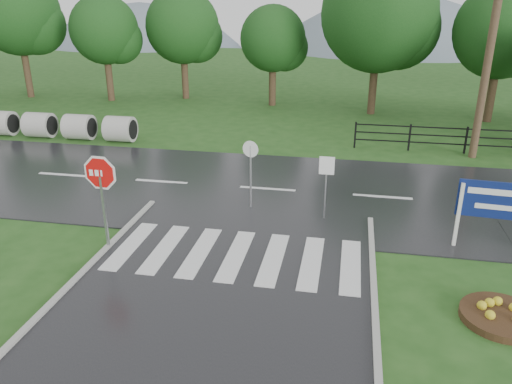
# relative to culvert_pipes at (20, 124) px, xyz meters

# --- Properties ---
(main_road) EXTENTS (90.00, 8.00, 0.04)m
(main_road) POSITION_rel_culvert_pipes_xyz_m (13.18, -5.00, -0.60)
(main_road) COLOR black
(main_road) RESTS_ON ground
(crosswalk) EXTENTS (6.50, 2.80, 0.02)m
(crosswalk) POSITION_rel_culvert_pipes_xyz_m (13.18, -10.00, -0.54)
(crosswalk) COLOR silver
(crosswalk) RESTS_ON ground
(fence_west) EXTENTS (9.58, 0.08, 1.20)m
(fence_west) POSITION_rel_culvert_pipes_xyz_m (20.93, 1.00, 0.12)
(fence_west) COLOR black
(fence_west) RESTS_ON ground
(hills) EXTENTS (102.00, 48.00, 48.00)m
(hills) POSITION_rel_culvert_pipes_xyz_m (16.67, 50.00, -16.14)
(hills) COLOR slate
(hills) RESTS_ON ground
(treeline) EXTENTS (83.20, 5.20, 10.00)m
(treeline) POSITION_rel_culvert_pipes_xyz_m (14.18, 9.00, -0.60)
(treeline) COLOR #123B12
(treeline) RESTS_ON ground
(culvert_pipes) EXTENTS (11.80, 1.20, 1.20)m
(culvert_pipes) POSITION_rel_culvert_pipes_xyz_m (0.00, 0.00, 0.00)
(culvert_pipes) COLOR #9E9B93
(culvert_pipes) RESTS_ON ground
(stop_sign) EXTENTS (1.26, 0.13, 2.83)m
(stop_sign) POSITION_rel_culvert_pipes_xyz_m (9.64, -10.20, 1.36)
(stop_sign) COLOR #939399
(stop_sign) RESTS_ON ground
(estate_billboard) EXTENTS (2.23, 0.24, 1.96)m
(estate_billboard) POSITION_rel_culvert_pipes_xyz_m (19.99, -8.26, 0.75)
(estate_billboard) COLOR silver
(estate_billboard) RESTS_ON ground
(flower_bed) EXTENTS (1.71, 1.71, 0.34)m
(flower_bed) POSITION_rel_culvert_pipes_xyz_m (19.37, -11.63, -0.47)
(flower_bed) COLOR #332111
(flower_bed) RESTS_ON ground
(reg_sign_small) EXTENTS (0.45, 0.05, 2.05)m
(reg_sign_small) POSITION_rel_culvert_pipes_xyz_m (15.32, -7.16, 0.86)
(reg_sign_small) COLOR #939399
(reg_sign_small) RESTS_ON ground
(reg_sign_round) EXTENTS (0.52, 0.15, 2.28)m
(reg_sign_round) POSITION_rel_culvert_pipes_xyz_m (12.92, -6.73, 0.84)
(reg_sign_round) COLOR #939399
(reg_sign_round) RESTS_ON ground
(utility_pole_east) EXTENTS (1.68, 0.50, 9.58)m
(utility_pole_east) POSITION_rel_culvert_pipes_xyz_m (21.17, 0.50, 4.27)
(utility_pole_east) COLOR #473523
(utility_pole_east) RESTS_ON ground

